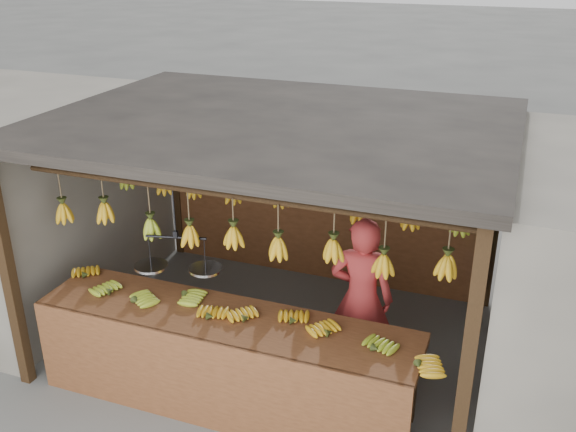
% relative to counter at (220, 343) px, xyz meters
% --- Properties ---
extents(ground, '(80.00, 80.00, 0.00)m').
position_rel_counter_xyz_m(ground, '(0.06, 1.23, -0.71)').
color(ground, '#5B5B57').
extents(stall, '(4.30, 3.30, 2.40)m').
position_rel_counter_xyz_m(stall, '(0.06, 1.55, 1.26)').
color(stall, black).
rests_on(stall, ground).
extents(counter, '(3.55, 0.78, 0.96)m').
position_rel_counter_xyz_m(counter, '(0.00, 0.00, 0.00)').
color(counter, brown).
rests_on(counter, ground).
extents(hanging_bananas, '(3.64, 2.22, 0.39)m').
position_rel_counter_xyz_m(hanging_bananas, '(0.06, 1.22, 0.90)').
color(hanging_bananas, '#C99215').
rests_on(hanging_bananas, ground).
extents(balance_scale, '(0.77, 0.41, 0.77)m').
position_rel_counter_xyz_m(balance_scale, '(-0.49, 0.23, 0.57)').
color(balance_scale, black).
rests_on(balance_scale, ground).
extents(vendor, '(0.62, 0.43, 1.65)m').
position_rel_counter_xyz_m(vendor, '(1.00, 0.97, 0.11)').
color(vendor, '#BF3333').
rests_on(vendor, ground).
extents(bag_bundles, '(0.08, 0.26, 1.25)m').
position_rel_counter_xyz_m(bag_bundles, '(2.00, 2.58, 0.28)').
color(bag_bundles, yellow).
rests_on(bag_bundles, ground).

